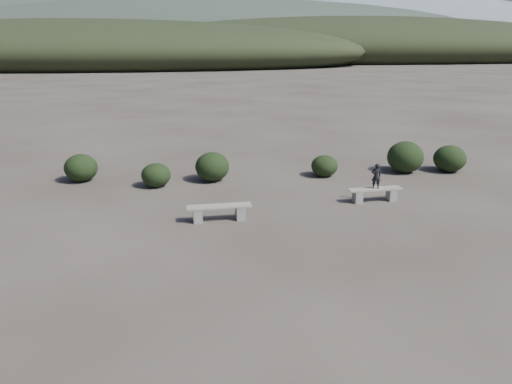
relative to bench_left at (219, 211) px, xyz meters
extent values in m
plane|color=#332D27|center=(1.76, -4.25, -0.29)|extent=(1200.00, 1200.00, 0.00)
cube|color=gray|center=(-0.64, -0.05, -0.08)|extent=(0.30, 0.40, 0.43)
cube|color=gray|center=(0.64, 0.05, -0.08)|extent=(0.30, 0.40, 0.43)
cube|color=gray|center=(0.00, 0.00, 0.16)|extent=(1.96, 0.56, 0.05)
cube|color=gray|center=(4.64, 1.26, -0.09)|extent=(0.29, 0.38, 0.41)
cube|color=gray|center=(5.86, 1.38, -0.09)|extent=(0.29, 0.38, 0.41)
cube|color=gray|center=(5.25, 1.32, 0.14)|extent=(1.86, 0.57, 0.05)
imported|color=black|center=(5.26, 1.32, 0.59)|extent=(0.34, 0.26, 0.85)
ellipsoid|color=black|center=(-2.20, 3.84, 0.15)|extent=(1.08, 1.08, 0.88)
ellipsoid|color=black|center=(-0.12, 4.41, 0.27)|extent=(1.30, 1.30, 1.12)
ellipsoid|color=black|center=(4.31, 4.63, 0.13)|extent=(1.05, 1.05, 0.84)
ellipsoid|color=black|center=(7.72, 4.92, 0.34)|extent=(1.46, 1.46, 1.28)
ellipsoid|color=black|center=(9.58, 4.84, 0.25)|extent=(1.30, 1.30, 1.09)
ellipsoid|color=black|center=(-5.12, 4.89, 0.23)|extent=(1.24, 1.24, 1.05)
ellipsoid|color=black|center=(-23.24, 85.75, 2.41)|extent=(110.00, 40.00, 12.00)
ellipsoid|color=black|center=(36.76, 105.75, 2.86)|extent=(120.00, 44.00, 14.00)
ellipsoid|color=#2D372D|center=(1.76, 155.75, 5.11)|extent=(190.00, 64.00, 24.00)
ellipsoid|color=slate|center=(71.76, 295.75, 9.61)|extent=(340.00, 110.00, 44.00)
ellipsoid|color=#8C949D|center=(-28.24, 395.75, 12.31)|extent=(460.00, 140.00, 56.00)
camera|label=1|loc=(-0.33, -14.14, 4.98)|focal=35.00mm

